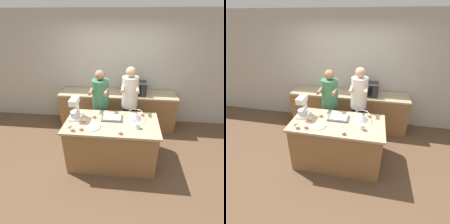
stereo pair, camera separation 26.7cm
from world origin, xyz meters
TOP-DOWN VIEW (x-y plane):
  - ground_plane at (0.00, 0.00)m, footprint 16.00×16.00m
  - back_wall at (0.00, 1.70)m, footprint 10.00×0.06m
  - island_counter at (0.00, 0.00)m, footprint 1.63×0.85m
  - back_counter at (0.00, 1.35)m, footprint 2.80×0.60m
  - person_left at (-0.30, 0.68)m, footprint 0.35×0.51m
  - person_right at (0.29, 0.68)m, footprint 0.34×0.50m
  - stand_mixer at (-0.66, 0.10)m, footprint 0.20×0.30m
  - mixing_bowl at (0.41, 0.16)m, footprint 0.25×0.25m
  - baking_tray at (-0.01, 0.12)m, footprint 0.38×0.25m
  - microwave_oven at (0.42, 1.34)m, footprint 0.51×0.35m
  - drinking_glass at (0.44, -0.14)m, footprint 0.08×0.08m
  - small_plate at (-0.28, -0.20)m, footprint 0.22×0.22m
  - knife at (-0.14, -0.17)m, footprint 0.22×0.03m
  - cupcake_0 at (0.17, -0.33)m, footprint 0.07×0.07m
  - cupcake_1 at (-0.33, 0.12)m, footprint 0.07×0.07m
  - cupcake_2 at (0.53, 0.30)m, footprint 0.07×0.07m
  - cupcake_3 at (-0.60, -0.33)m, footprint 0.07×0.07m
  - cupcake_4 at (-0.47, -0.29)m, footprint 0.07×0.07m
  - cupcake_5 at (-0.48, -0.04)m, footprint 0.07×0.07m
  - cupcake_6 at (-0.67, -0.25)m, footprint 0.07×0.07m

SIDE VIEW (x-z plane):
  - ground_plane at x=0.00m, z-range 0.00..0.00m
  - back_counter at x=0.00m, z-range 0.00..0.90m
  - island_counter at x=0.00m, z-range 0.00..0.91m
  - person_left at x=-0.30m, z-range 0.04..1.67m
  - person_right at x=0.29m, z-range 0.05..1.76m
  - knife at x=-0.14m, z-range 0.90..0.91m
  - small_plate at x=-0.28m, z-range 0.90..0.92m
  - baking_tray at x=-0.01m, z-range 0.90..0.94m
  - cupcake_0 at x=0.17m, z-range 0.90..0.97m
  - cupcake_1 at x=-0.33m, z-range 0.90..0.97m
  - cupcake_2 at x=0.53m, z-range 0.90..0.97m
  - cupcake_3 at x=-0.60m, z-range 0.90..0.97m
  - cupcake_4 at x=-0.47m, z-range 0.90..0.97m
  - cupcake_5 at x=-0.48m, z-range 0.90..0.97m
  - cupcake_6 at x=-0.67m, z-range 0.90..0.97m
  - drinking_glass at x=0.44m, z-range 0.90..1.00m
  - mixing_bowl at x=0.41m, z-range 0.91..1.05m
  - microwave_oven at x=0.42m, z-range 0.90..1.19m
  - stand_mixer at x=-0.66m, z-range 0.88..1.26m
  - back_wall at x=0.00m, z-range 0.00..2.70m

